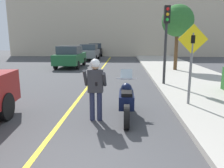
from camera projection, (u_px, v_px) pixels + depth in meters
road_center_line at (84, 91)px, 9.30m from camera, size 0.12×36.00×0.01m
building_backdrop at (116, 24)px, 28.01m from camera, size 28.00×1.20×8.15m
motorcycle at (126, 100)px, 6.14m from camera, size 0.62×2.26×1.30m
person_biker at (95, 84)px, 5.80m from camera, size 0.59×0.47×1.69m
crossing_sign at (192, 57)px, 6.72m from camera, size 0.91×0.08×2.49m
traffic_light at (166, 30)px, 9.73m from camera, size 0.26×0.30×3.48m
street_tree at (178, 21)px, 14.27m from camera, size 2.07×2.07×4.27m
parked_car_green at (70, 56)px, 17.29m from camera, size 1.88×4.20×1.68m
parked_car_grey at (89, 52)px, 23.33m from camera, size 1.88×4.20×1.68m
parked_car_black at (96, 49)px, 29.38m from camera, size 1.88×4.20×1.68m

